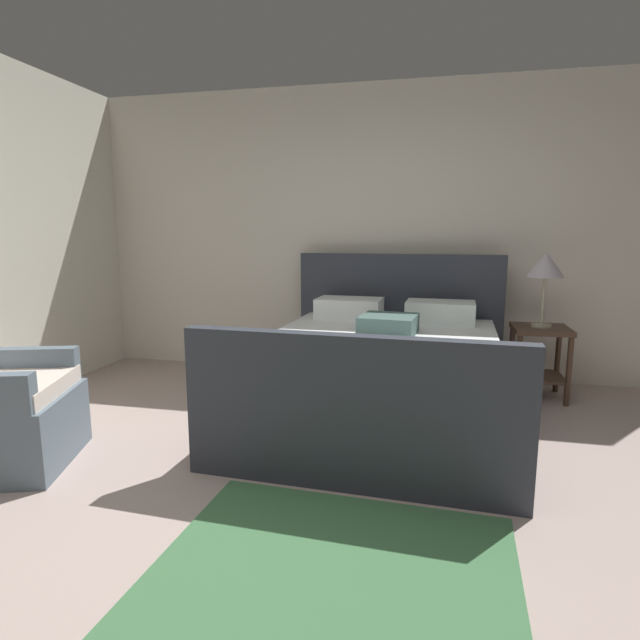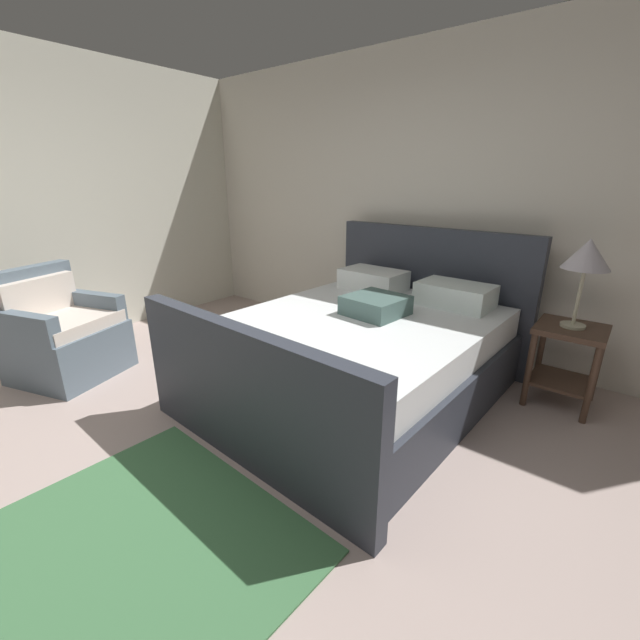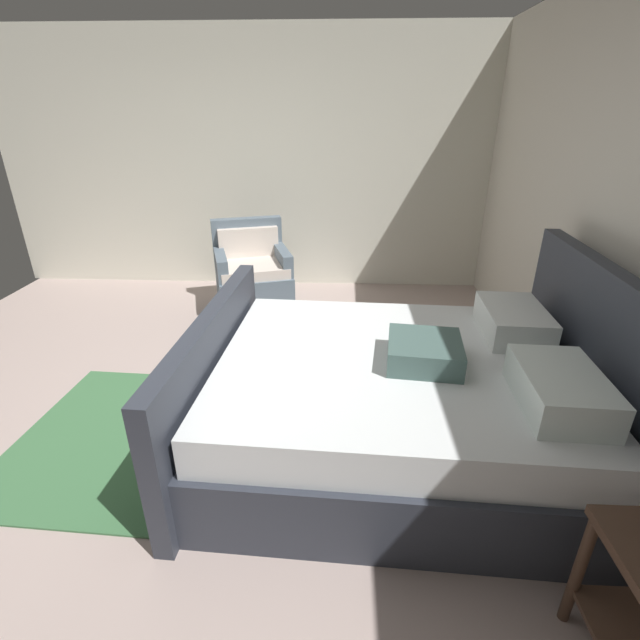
% 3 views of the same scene
% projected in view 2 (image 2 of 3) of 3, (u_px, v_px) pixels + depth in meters
% --- Properties ---
extents(ground_plane, '(5.49, 5.36, 0.02)m').
position_uv_depth(ground_plane, '(187.00, 484.00, 2.24)').
color(ground_plane, '#B6A098').
extents(wall_back, '(5.61, 0.12, 2.72)m').
position_uv_depth(wall_back, '(423.00, 203.00, 3.83)').
color(wall_back, silver).
rests_on(wall_back, ground).
extents(bed, '(1.95, 2.34, 1.18)m').
position_uv_depth(bed, '(362.00, 350.00, 3.09)').
color(bed, '#2F333E').
rests_on(bed, ground).
extents(nightstand_right, '(0.44, 0.44, 0.60)m').
position_uv_depth(nightstand_right, '(567.00, 353.00, 2.92)').
color(nightstand_right, '#493325').
rests_on(nightstand_right, ground).
extents(table_lamp_right, '(0.30, 0.30, 0.61)m').
position_uv_depth(table_lamp_right, '(587.00, 257.00, 2.69)').
color(table_lamp_right, '#B7B293').
rests_on(table_lamp_right, nightstand_right).
extents(armchair, '(0.92, 0.91, 0.90)m').
position_uv_depth(armchair, '(62.00, 335.00, 3.39)').
color(armchair, slate).
rests_on(armchair, ground).
extents(area_rug, '(1.52, 1.24, 0.01)m').
position_uv_depth(area_rug, '(144.00, 543.00, 1.86)').
color(area_rug, '#427548').
rests_on(area_rug, ground).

